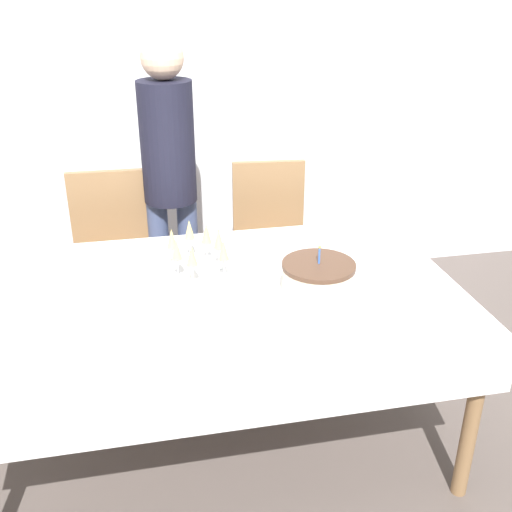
# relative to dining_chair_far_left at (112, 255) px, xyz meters

# --- Properties ---
(ground_plane) EXTENTS (12.00, 12.00, 0.00)m
(ground_plane) POSITION_rel_dining_chair_far_left_xyz_m (0.43, -0.90, -0.53)
(ground_plane) COLOR #564C47
(wall_back) EXTENTS (8.00, 0.05, 2.70)m
(wall_back) POSITION_rel_dining_chair_far_left_xyz_m (0.43, 0.67, 0.82)
(wall_back) COLOR silver
(wall_back) RESTS_ON ground_plane
(dining_table) EXTENTS (1.94, 1.16, 0.75)m
(dining_table) POSITION_rel_dining_chair_far_left_xyz_m (0.43, -0.90, 0.12)
(dining_table) COLOR white
(dining_table) RESTS_ON ground_plane
(dining_chair_far_left) EXTENTS (0.43, 0.43, 0.96)m
(dining_chair_far_left) POSITION_rel_dining_chair_far_left_xyz_m (0.00, 0.00, 0.00)
(dining_chair_far_left) COLOR olive
(dining_chair_far_left) RESTS_ON ground_plane
(dining_chair_far_right) EXTENTS (0.46, 0.46, 0.96)m
(dining_chair_far_right) POSITION_rel_dining_chair_far_left_xyz_m (0.87, -0.00, 0.00)
(dining_chair_far_right) COLOR olive
(dining_chair_far_right) RESTS_ON ground_plane
(birthday_cake) EXTENTS (0.28, 0.28, 0.21)m
(birthday_cake) POSITION_rel_dining_chair_far_left_xyz_m (0.82, -1.02, 0.29)
(birthday_cake) COLOR beige
(birthday_cake) RESTS_ON dining_table
(champagne_tray) EXTENTS (0.35, 0.35, 0.18)m
(champagne_tray) POSITION_rel_dining_chair_far_left_xyz_m (0.39, -0.73, 0.30)
(champagne_tray) COLOR silver
(champagne_tray) RESTS_ON dining_table
(plate_stack_main) EXTENTS (0.27, 0.27, 0.06)m
(plate_stack_main) POSITION_rel_dining_chair_far_left_xyz_m (0.42, -1.12, 0.25)
(plate_stack_main) COLOR white
(plate_stack_main) RESTS_ON dining_table
(cake_knife) EXTENTS (0.28, 0.14, 0.00)m
(cake_knife) POSITION_rel_dining_chair_far_left_xyz_m (0.79, -1.25, 0.22)
(cake_knife) COLOR silver
(cake_knife) RESTS_ON dining_table
(fork_pile) EXTENTS (0.18, 0.08, 0.02)m
(fork_pile) POSITION_rel_dining_chair_far_left_xyz_m (-0.11, -0.94, 0.23)
(fork_pile) COLOR silver
(fork_pile) RESTS_ON dining_table
(napkin_pile) EXTENTS (0.15, 0.15, 0.01)m
(napkin_pile) POSITION_rel_dining_chair_far_left_xyz_m (-0.10, -0.82, 0.23)
(napkin_pile) COLOR white
(napkin_pile) RESTS_ON dining_table
(person_standing) EXTENTS (0.28, 0.28, 1.62)m
(person_standing) POSITION_rel_dining_chair_far_left_xyz_m (0.34, 0.08, 0.45)
(person_standing) COLOR #3F4C72
(person_standing) RESTS_ON ground_plane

